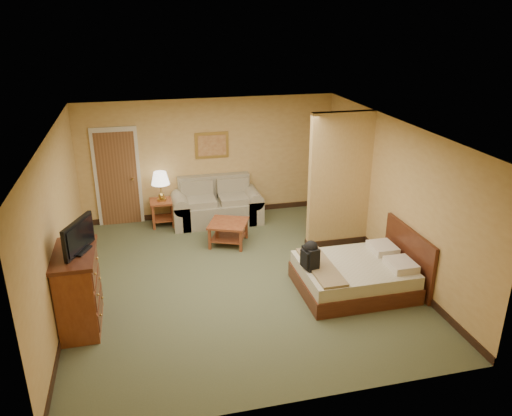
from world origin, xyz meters
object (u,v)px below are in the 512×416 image
object	(u,v)px
coffee_table	(228,228)
dresser	(79,289)
bed	(358,274)
loveseat	(217,208)

from	to	relation	value
coffee_table	dresser	world-z (taller)	dresser
bed	loveseat	bearing A→B (deg)	117.73
coffee_table	dresser	distance (m)	3.40
loveseat	coffee_table	world-z (taller)	loveseat
loveseat	bed	size ratio (longest dim) A/B	1.01
dresser	bed	xyz separation A→B (m)	(4.30, 0.01, -0.33)
loveseat	coffee_table	distance (m)	1.17
bed	coffee_table	bearing A→B (deg)	128.29
dresser	loveseat	bearing A→B (deg)	53.15
coffee_table	bed	world-z (taller)	bed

